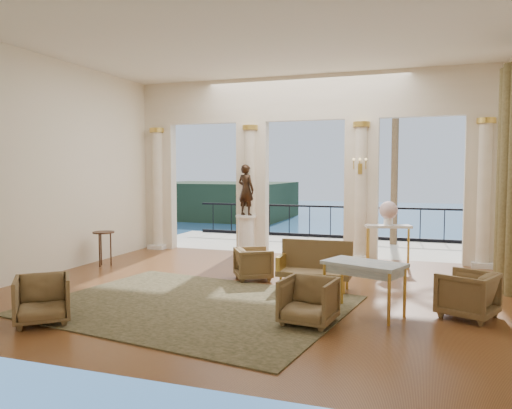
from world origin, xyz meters
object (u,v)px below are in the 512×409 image
at_px(armchair_a, 42,297).
at_px(settee, 315,265).
at_px(armchair_d, 254,262).
at_px(console_table, 388,232).
at_px(game_table, 364,268).
at_px(pedestal, 246,236).
at_px(statue, 246,190).
at_px(armchair_c, 467,292).
at_px(armchair_b, 309,299).
at_px(side_table, 104,236).

height_order(armchair_a, settee, settee).
relative_size(armchair_a, armchair_d, 1.07).
bearing_deg(console_table, armchair_d, -153.69).
xyz_separation_m(armchair_d, game_table, (2.36, -1.72, 0.36)).
distance_m(armchair_a, settee, 4.61).
bearing_deg(armchair_d, settee, -135.39).
relative_size(armchair_a, pedestal, 0.73).
xyz_separation_m(armchair_d, pedestal, (-1.14, 2.67, 0.14)).
bearing_deg(game_table, statue, 149.60).
bearing_deg(armchair_a, settee, 5.59).
bearing_deg(armchair_c, pedestal, -104.71).
xyz_separation_m(armchair_c, game_table, (-1.46, -0.34, 0.34)).
relative_size(armchair_b, console_table, 0.69).
xyz_separation_m(armchair_c, settee, (-2.51, 1.05, 0.06)).
distance_m(settee, game_table, 1.76).
relative_size(armchair_d, console_table, 0.66).
height_order(armchair_c, statue, statue).
xyz_separation_m(statue, side_table, (-2.54, -2.43, -1.00)).
relative_size(statue, console_table, 1.22).
distance_m(pedestal, side_table, 3.52).
bearing_deg(armchair_b, statue, 125.75).
relative_size(armchair_b, game_table, 0.56).
bearing_deg(armchair_a, side_table, 74.46).
bearing_deg(statue, game_table, 146.23).
relative_size(armchair_c, pedestal, 0.74).
relative_size(pedestal, side_table, 1.31).
bearing_deg(pedestal, side_table, -136.30).
xyz_separation_m(armchair_a, armchair_d, (1.91, 3.63, -0.02)).
distance_m(armchair_d, pedestal, 2.91).
bearing_deg(armchair_d, statue, -8.47).
bearing_deg(settee, armchair_b, -81.23).
height_order(armchair_b, game_table, game_table).
height_order(armchair_a, armchair_d, armchair_a).
relative_size(armchair_d, pedestal, 0.68).
xyz_separation_m(console_table, side_table, (-6.10, -1.98, -0.11)).
bearing_deg(side_table, armchair_a, -65.36).
bearing_deg(console_table, side_table, -178.27).
xyz_separation_m(settee, statue, (-2.45, 2.99, 1.23)).
bearing_deg(game_table, armchair_a, -134.77).
bearing_deg(statue, side_table, 61.40).
bearing_deg(armchair_b, game_table, 55.02).
bearing_deg(pedestal, armchair_a, -96.95).
bearing_deg(settee, armchair_d, 165.14).
bearing_deg(armchair_c, statue, -104.71).
bearing_deg(console_table, game_table, -107.18).
bearing_deg(console_table, armchair_c, -85.00).
distance_m(settee, side_table, 5.03).
xyz_separation_m(armchair_a, statue, (0.77, 6.30, 1.29)).
xyz_separation_m(game_table, statue, (-3.49, 4.39, 0.95)).
height_order(armchair_d, console_table, console_table).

